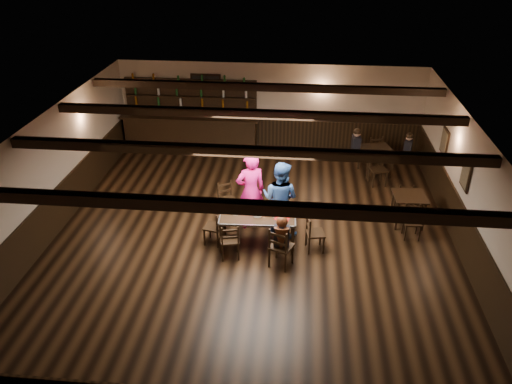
# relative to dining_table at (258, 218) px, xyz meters

# --- Properties ---
(ground) EXTENTS (10.00, 10.00, 0.00)m
(ground) POSITION_rel_dining_table_xyz_m (-0.13, 0.18, -0.68)
(ground) COLOR black
(ground) RESTS_ON ground
(room_shell) EXTENTS (9.02, 10.02, 2.71)m
(room_shell) POSITION_rel_dining_table_xyz_m (-0.12, 0.22, 1.07)
(room_shell) COLOR beige
(room_shell) RESTS_ON ground
(dining_table) EXTENTS (1.67, 0.89, 0.75)m
(dining_table) POSITION_rel_dining_table_xyz_m (0.00, 0.00, 0.00)
(dining_table) COLOR black
(dining_table) RESTS_ON ground
(chair_near_left) EXTENTS (0.46, 0.44, 0.83)m
(chair_near_left) POSITION_rel_dining_table_xyz_m (-0.52, -0.58, -0.19)
(chair_near_left) COLOR black
(chair_near_left) RESTS_ON ground
(chair_near_right) EXTENTS (0.56, 0.54, 0.93)m
(chair_near_right) POSITION_rel_dining_table_xyz_m (0.52, -0.77, -0.14)
(chair_near_right) COLOR black
(chair_near_right) RESTS_ON ground
(chair_end_left) EXTENTS (0.44, 0.45, 0.82)m
(chair_end_left) POSITION_rel_dining_table_xyz_m (-0.90, -0.04, -0.20)
(chair_end_left) COLOR black
(chair_end_left) RESTS_ON ground
(chair_end_right) EXTENTS (0.44, 0.45, 0.83)m
(chair_end_right) POSITION_rel_dining_table_xyz_m (1.17, -0.08, -0.19)
(chair_end_right) COLOR black
(chair_end_right) RESTS_ON ground
(chair_far_pushed) EXTENTS (0.52, 0.52, 0.83)m
(chair_far_pushed) POSITION_rel_dining_table_xyz_m (-0.88, 1.25, -0.19)
(chair_far_pushed) COLOR black
(chair_far_pushed) RESTS_ON ground
(woman_pink) EXTENTS (0.79, 0.67, 1.84)m
(woman_pink) POSITION_rel_dining_table_xyz_m (-0.23, 0.75, 0.25)
(woman_pink) COLOR #FD1378
(woman_pink) RESTS_ON ground
(man_blue) EXTENTS (1.04, 0.93, 1.76)m
(man_blue) POSITION_rel_dining_table_xyz_m (0.45, 0.54, 0.20)
(man_blue) COLOR #275285
(man_blue) RESTS_ON ground
(seated_person) EXTENTS (0.31, 0.47, 0.76)m
(seated_person) POSITION_rel_dining_table_xyz_m (0.55, -0.72, 0.13)
(seated_person) COLOR black
(seated_person) RESTS_ON ground
(cake) EXTENTS (0.26, 0.26, 0.08)m
(cake) POSITION_rel_dining_table_xyz_m (-0.47, 0.07, 0.11)
(cake) COLOR white
(cake) RESTS_ON dining_table
(plate_stack_a) EXTENTS (0.19, 0.19, 0.18)m
(plate_stack_a) POSITION_rel_dining_table_xyz_m (-0.00, -0.02, 0.17)
(plate_stack_a) COLOR white
(plate_stack_a) RESTS_ON dining_table
(plate_stack_b) EXTENTS (0.16, 0.16, 0.19)m
(plate_stack_b) POSITION_rel_dining_table_xyz_m (0.22, 0.05, 0.17)
(plate_stack_b) COLOR white
(plate_stack_b) RESTS_ON dining_table
(tea_light) EXTENTS (0.05, 0.05, 0.06)m
(tea_light) POSITION_rel_dining_table_xyz_m (0.07, 0.06, 0.10)
(tea_light) COLOR #A5A8AD
(tea_light) RESTS_ON dining_table
(salt_shaker) EXTENTS (0.04, 0.04, 0.09)m
(salt_shaker) POSITION_rel_dining_table_xyz_m (0.35, -0.04, 0.12)
(salt_shaker) COLOR silver
(salt_shaker) RESTS_ON dining_table
(pepper_shaker) EXTENTS (0.04, 0.04, 0.09)m
(pepper_shaker) POSITION_rel_dining_table_xyz_m (0.47, -0.08, 0.12)
(pepper_shaker) COLOR #A5A8AD
(pepper_shaker) RESTS_ON dining_table
(drink_glass) EXTENTS (0.08, 0.08, 0.13)m
(drink_glass) POSITION_rel_dining_table_xyz_m (0.33, 0.17, 0.14)
(drink_glass) COLOR silver
(drink_glass) RESTS_ON dining_table
(menu_red) EXTENTS (0.35, 0.27, 0.00)m
(menu_red) POSITION_rel_dining_table_xyz_m (0.53, -0.07, 0.08)
(menu_red) COLOR maroon
(menu_red) RESTS_ON dining_table
(menu_blue) EXTENTS (0.34, 0.25, 0.00)m
(menu_blue) POSITION_rel_dining_table_xyz_m (0.53, 0.19, 0.08)
(menu_blue) COLOR #0D1045
(menu_blue) RESTS_ON dining_table
(bar_counter) EXTENTS (4.15, 0.70, 2.20)m
(bar_counter) POSITION_rel_dining_table_xyz_m (-2.49, 4.90, 0.05)
(bar_counter) COLOR black
(bar_counter) RESTS_ON ground
(back_table_a) EXTENTS (0.76, 0.76, 0.75)m
(back_table_a) POSITION_rel_dining_table_xyz_m (3.40, 1.22, -0.03)
(back_table_a) COLOR black
(back_table_a) RESTS_ON ground
(back_table_b) EXTENTS (1.02, 1.02, 0.75)m
(back_table_b) POSITION_rel_dining_table_xyz_m (2.94, 3.83, -0.03)
(back_table_b) COLOR black
(back_table_b) RESTS_ON ground
(bg_patron_left) EXTENTS (0.24, 0.38, 0.76)m
(bg_patron_left) POSITION_rel_dining_table_xyz_m (2.39, 4.09, 0.17)
(bg_patron_left) COLOR black
(bg_patron_left) RESTS_ON ground
(bg_patron_right) EXTENTS (0.29, 0.38, 0.69)m
(bg_patron_right) POSITION_rel_dining_table_xyz_m (3.82, 4.08, 0.13)
(bg_patron_right) COLOR black
(bg_patron_right) RESTS_ON ground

